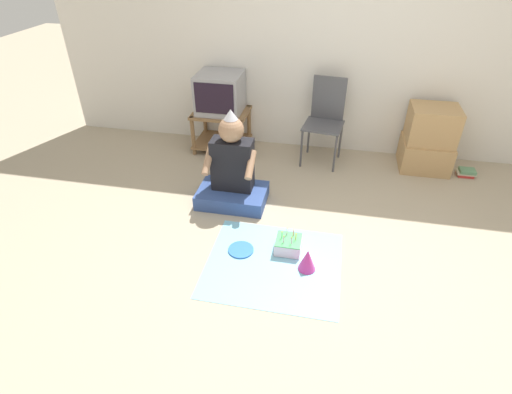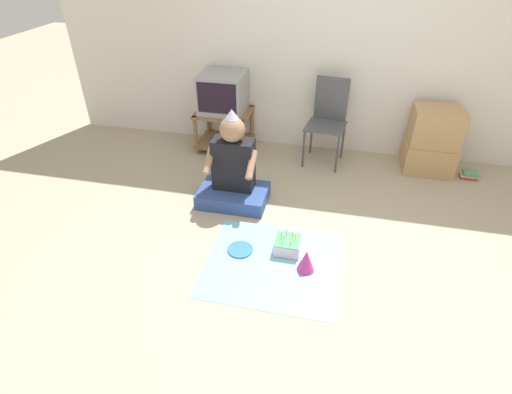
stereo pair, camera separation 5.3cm
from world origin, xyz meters
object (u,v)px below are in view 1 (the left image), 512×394
object	(u,v)px
tv	(220,93)
party_hat_blue	(307,260)
folding_chair	(325,116)
book_pile	(466,173)
birthday_cake	(288,244)
paper_plate	(241,250)
cardboard_box_stack	(428,140)
person_seated	(232,174)

from	to	relation	value
tv	party_hat_blue	world-z (taller)	tv
folding_chair	book_pile	distance (m)	1.60
party_hat_blue	birthday_cake	bearing A→B (deg)	131.79
paper_plate	party_hat_blue	bearing A→B (deg)	-11.04
tv	book_pile	bearing A→B (deg)	-2.55
book_pile	party_hat_blue	distance (m)	2.30
birthday_cake	paper_plate	world-z (taller)	birthday_cake
book_pile	paper_plate	distance (m)	2.62
paper_plate	cardboard_box_stack	bearing A→B (deg)	46.78
tv	party_hat_blue	distance (m)	2.27
book_pile	person_seated	bearing A→B (deg)	-157.79
book_pile	party_hat_blue	bearing A→B (deg)	-131.22
folding_chair	party_hat_blue	xyz separation A→B (m)	(0.01, -1.82, -0.42)
book_pile	person_seated	xyz separation A→B (m)	(-2.30, -0.94, 0.26)
folding_chair	book_pile	size ratio (longest dim) A/B	4.74
person_seated	cardboard_box_stack	bearing A→B (deg)	29.27
tv	person_seated	distance (m)	1.19
book_pile	birthday_cake	world-z (taller)	birthday_cake
folding_chair	party_hat_blue	bearing A→B (deg)	-89.76
folding_chair	book_pile	xyz separation A→B (m)	(1.52, -0.09, -0.48)
tv	birthday_cake	distance (m)	2.04
cardboard_box_stack	person_seated	bearing A→B (deg)	-150.73
book_pile	birthday_cake	xyz separation A→B (m)	(-1.68, -1.54, 0.02)
book_pile	person_seated	distance (m)	2.49
person_seated	birthday_cake	distance (m)	0.89
folding_chair	person_seated	world-z (taller)	person_seated
person_seated	book_pile	bearing A→B (deg)	22.21
book_pile	paper_plate	world-z (taller)	book_pile
party_hat_blue	paper_plate	xyz separation A→B (m)	(-0.54, 0.11, -0.09)
folding_chair	party_hat_blue	distance (m)	1.86
birthday_cake	person_seated	bearing A→B (deg)	135.40
folding_chair	birthday_cake	distance (m)	1.70
tv	person_seated	world-z (taller)	person_seated
birthday_cake	paper_plate	bearing A→B (deg)	-167.57
person_seated	party_hat_blue	xyz separation A→B (m)	(0.78, -0.79, -0.20)
birthday_cake	paper_plate	xyz separation A→B (m)	(-0.37, -0.08, -0.05)
birthday_cake	party_hat_blue	world-z (taller)	party_hat_blue
cardboard_box_stack	book_pile	world-z (taller)	cardboard_box_stack
party_hat_blue	person_seated	bearing A→B (deg)	134.58
paper_plate	tv	bearing A→B (deg)	109.92
cardboard_box_stack	paper_plate	xyz separation A→B (m)	(-1.63, -1.73, -0.31)
tv	birthday_cake	bearing A→B (deg)	-58.80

